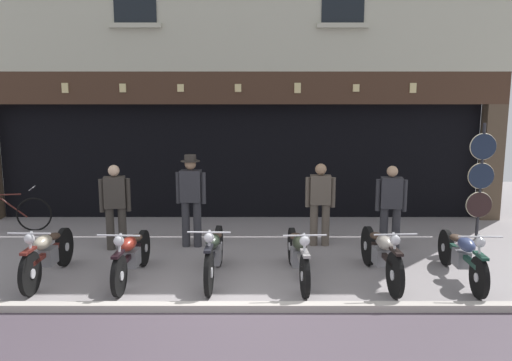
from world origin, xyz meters
TOP-DOWN VIEW (x-y plane):
  - ground at (0.00, -0.98)m, footprint 23.78×22.00m
  - shop_facade at (0.00, 6.98)m, footprint 12.08×4.42m
  - motorcycle_far_left at (-2.85, 1.25)m, footprint 0.62×1.95m
  - motorcycle_left at (-1.55, 1.23)m, footprint 0.62×1.94m
  - motorcycle_center_left at (-0.28, 1.26)m, footprint 0.62×1.99m
  - motorcycle_center at (1.03, 1.24)m, footprint 0.62×2.07m
  - motorcycle_center_right at (2.31, 1.23)m, footprint 0.62×2.08m
  - motorcycle_right at (3.55, 1.21)m, footprint 0.62×2.04m
  - salesman_left at (-2.20, 2.83)m, footprint 0.55×0.28m
  - shopkeeper_center at (-0.83, 3.00)m, footprint 0.56×0.35m
  - salesman_right at (1.58, 3.08)m, footprint 0.56×0.25m
  - assistant_far_right at (2.83, 2.79)m, footprint 0.56×0.27m
  - tyre_sign_pole at (4.74, 3.49)m, footprint 0.52×0.06m
  - advert_board_near at (-2.13, 5.40)m, footprint 0.79×0.03m
  - advert_board_far at (-3.29, 5.40)m, footprint 0.77×0.03m
  - leaning_bicycle at (-4.79, 4.07)m, footprint 1.73×0.50m

SIDE VIEW (x-z plane):
  - ground at x=0.00m, z-range -0.13..0.05m
  - leaning_bicycle at x=-4.79m, z-range -0.09..0.85m
  - motorcycle_left at x=-1.55m, z-range -0.04..0.86m
  - motorcycle_right at x=3.55m, z-range -0.04..0.86m
  - motorcycle_center at x=1.03m, z-range -0.03..0.87m
  - motorcycle_far_left at x=-2.85m, z-range -0.04..0.88m
  - motorcycle_center_right at x=2.31m, z-range -0.03..0.89m
  - motorcycle_center_left at x=-0.28m, z-range -0.03..0.91m
  - assistant_far_right at x=2.83m, z-range 0.08..1.65m
  - salesman_right at x=1.58m, z-range 0.08..1.65m
  - salesman_left at x=-2.20m, z-range 0.08..1.66m
  - shopkeeper_center at x=-0.83m, z-range 0.10..1.84m
  - tyre_sign_pole at x=4.74m, z-range 0.11..2.40m
  - advert_board_near at x=-2.13m, z-range 1.11..2.04m
  - advert_board_far at x=-3.29m, z-range 1.09..2.10m
  - shop_facade at x=0.00m, z-range -1.60..5.19m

